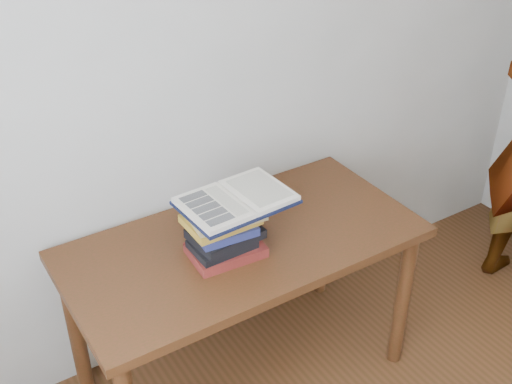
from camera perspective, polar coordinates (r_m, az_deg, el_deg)
desk at (r=2.39m, az=-1.11°, el=-6.17°), size 1.30×0.65×0.70m
book_stack at (r=2.20m, az=-2.84°, el=-3.59°), size 0.26×0.20×0.19m
open_book at (r=2.16m, az=-1.77°, el=-0.72°), size 0.38×0.28×0.03m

